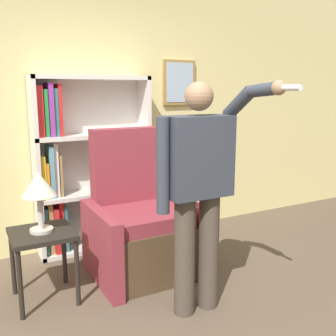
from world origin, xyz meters
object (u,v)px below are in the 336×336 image
Objects in this scene: side_table at (42,243)px; armchair at (141,228)px; bookcase at (81,166)px; person_standing at (198,184)px; table_lamp at (39,188)px.

armchair is at bearing 7.15° from side_table.
side_table is (-0.87, -0.11, 0.07)m from armchair.
bookcase is 1.05× the size of person_standing.
bookcase reaches higher than person_standing.
table_lamp is (-0.96, 0.68, -0.06)m from person_standing.
table_lamp reaches higher than side_table.
bookcase is 1.00m from table_lamp.
armchair is 2.28× the size of side_table.
armchair is at bearing 7.15° from table_lamp.
person_standing is 1.18m from table_lamp.
bookcase reaches higher than table_lamp.
person_standing reaches higher than side_table.
person_standing is 1.28m from side_table.
bookcase is 0.92m from armchair.
table_lamp is (0.00, -0.00, 0.43)m from side_table.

